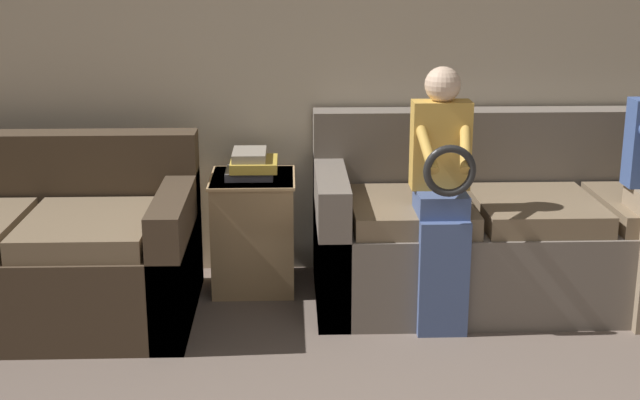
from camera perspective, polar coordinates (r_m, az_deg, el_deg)
wall_back at (r=5.05m, az=4.87°, el=9.59°), size 7.26×0.06×2.55m
couch_main at (r=4.91m, az=13.07°, el=-2.09°), size 2.27×0.94×0.96m
couch_side at (r=4.74m, az=-17.93°, el=-3.39°), size 1.62×1.00×0.88m
child_left_seated at (r=4.32m, az=7.82°, el=0.82°), size 0.29×0.38×1.28m
side_shelf at (r=4.92m, az=-4.27°, el=-1.93°), size 0.46×0.51×0.63m
book_stack at (r=4.82m, az=-4.41°, el=2.28°), size 0.28×0.30×0.14m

